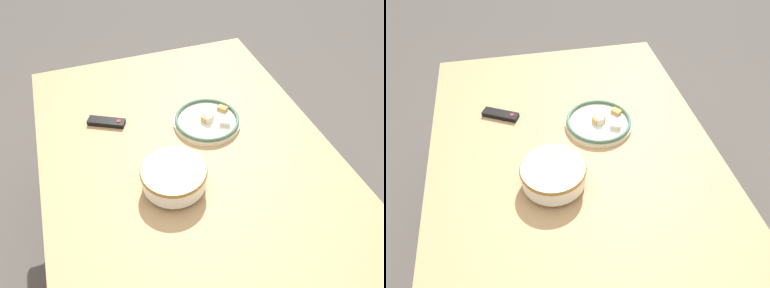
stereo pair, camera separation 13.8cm
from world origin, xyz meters
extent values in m
plane|color=#4C4742|center=(0.00, 0.00, 0.00)|extent=(8.00, 8.00, 0.00)
cube|color=tan|center=(0.00, 0.00, 0.70)|extent=(1.52, 1.07, 0.04)
cylinder|color=tan|center=(0.69, -0.47, 0.34)|extent=(0.06, 0.06, 0.68)
cylinder|color=tan|center=(0.69, 0.47, 0.34)|extent=(0.06, 0.06, 0.68)
cylinder|color=silver|center=(-0.12, 0.10, 0.73)|extent=(0.10, 0.10, 0.02)
cylinder|color=silver|center=(-0.12, 0.10, 0.77)|extent=(0.22, 0.22, 0.07)
cylinder|color=#C67A33|center=(-0.12, 0.10, 0.77)|extent=(0.20, 0.20, 0.06)
torus|color=#936023|center=(-0.12, 0.10, 0.80)|extent=(0.23, 0.23, 0.01)
cylinder|color=beige|center=(0.15, -0.13, 0.73)|extent=(0.27, 0.27, 0.02)
torus|color=#42664C|center=(0.15, -0.13, 0.74)|extent=(0.26, 0.26, 0.01)
cube|color=tan|center=(0.15, -0.13, 0.75)|extent=(0.04, 0.05, 0.02)
cube|color=tan|center=(0.19, -0.21, 0.75)|extent=(0.05, 0.05, 0.02)
cube|color=silver|center=(0.15, -0.13, 0.75)|extent=(0.05, 0.03, 0.03)
cube|color=silver|center=(0.10, -0.18, 0.75)|extent=(0.04, 0.05, 0.02)
cube|color=black|center=(0.28, 0.26, 0.73)|extent=(0.11, 0.15, 0.02)
cylinder|color=red|center=(0.26, 0.21, 0.74)|extent=(0.02, 0.02, 0.00)
camera|label=1|loc=(-0.92, 0.31, 1.73)|focal=35.00mm
camera|label=2|loc=(-0.96, 0.18, 1.73)|focal=35.00mm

